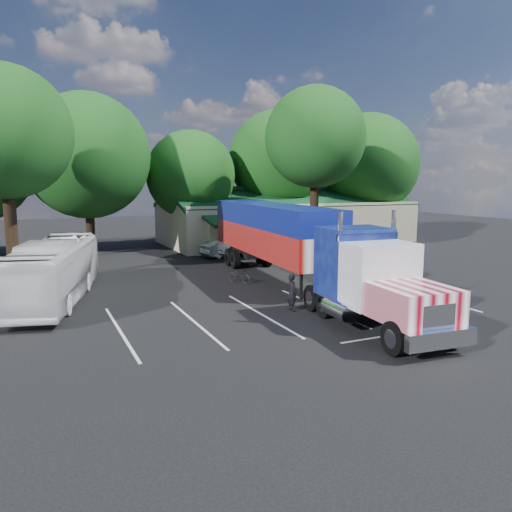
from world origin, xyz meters
name	(u,v)px	position (x,y,z in m)	size (l,w,h in m)	color
ground	(217,289)	(0.00, 0.00, 0.00)	(120.00, 120.00, 0.00)	black
event_hall	(285,220)	(13.74, 17.81, 2.21)	(24.20, 14.12, 5.55)	beige
tree_row_c	(87,156)	(-5.00, 16.20, 8.04)	(10.00, 10.00, 13.05)	black
tree_row_d	(191,175)	(4.00, 17.50, 6.58)	(8.00, 8.00, 10.60)	black
tree_row_e	(278,160)	(13.00, 18.00, 8.09)	(9.60, 9.60, 12.90)	black
tree_row_f	(368,164)	(23.00, 16.80, 7.79)	(10.40, 10.40, 13.00)	black
tree_near_left	(4,132)	(-10.50, 6.00, 8.81)	(7.60, 7.60, 12.65)	black
tree_near_right	(315,138)	(11.50, 8.50, 9.46)	(8.00, 8.00, 13.50)	black
semi_truck	(291,240)	(4.08, -1.34, 2.76)	(4.88, 23.42, 4.87)	black
woman	(292,292)	(1.60, -6.00, 0.88)	(0.64, 0.42, 1.77)	black
bicycle	(239,275)	(1.80, 1.00, 0.46)	(0.61, 1.74, 0.91)	black
tour_bus	(54,271)	(-8.53, 0.65, 1.58)	(2.65, 11.32, 3.15)	silver
silver_sedan	(228,247)	(5.00, 11.11, 0.74)	(1.57, 4.52, 1.49)	#B8BCC0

